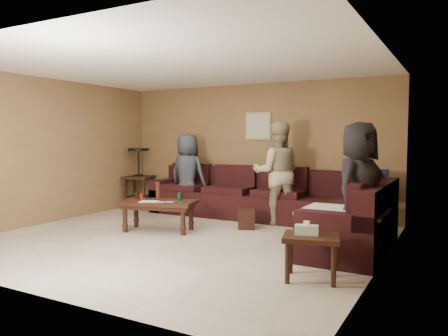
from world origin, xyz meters
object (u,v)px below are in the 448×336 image
Objects in this scene: side_table_right at (311,241)px; coffee_table at (158,205)px; person_middle at (277,173)px; sectional_sofa at (273,207)px; person_left at (188,174)px; waste_bin at (247,219)px; end_table_left at (139,176)px; person_right at (358,190)px.

coffee_table is at bearing 157.90° from side_table_right.
side_table_right is at bearing 91.48° from person_middle.
person_left is at bearing 170.30° from sectional_sofa.
waste_bin is at bearing -132.41° from sectional_sofa.
end_table_left reaches higher than side_table_right.
person_right is (3.10, -0.06, 0.43)m from coffee_table.
sectional_sofa reaches higher than waste_bin.
side_table_right is 0.40× the size of person_right.
waste_bin is (2.96, -0.87, -0.50)m from end_table_left.
sectional_sofa is at bearing 170.82° from person_left.
coffee_table is at bearing -143.97° from waste_bin.
person_right is at bearing 77.15° from side_table_right.
person_left is at bearing 106.40° from coffee_table.
side_table_right is at bearing 141.50° from person_left.
sectional_sofa is at bearing 120.51° from side_table_right.
end_table_left reaches higher than coffee_table.
person_middle is 1.05× the size of person_right.
person_left is (-3.29, 2.67, 0.37)m from side_table_right.
person_middle reaches higher than waste_bin.
coffee_table is at bearing -141.10° from sectional_sofa.
sectional_sofa is at bearing 47.59° from waste_bin.
waste_bin is (-1.70, 1.99, -0.25)m from side_table_right.
side_table_right is 1.20m from person_right.
end_table_left is at bearing 136.70° from coffee_table.
waste_bin is 0.18× the size of person_middle.
person_middle reaches higher than sectional_sofa.
end_table_left is 5.22m from person_right.
end_table_left reaches higher than sectional_sofa.
person_right reaches higher than coffee_table.
person_left is 0.93× the size of person_right.
person_right reaches higher than waste_bin.
end_table_left is at bearing -7.69° from person_left.
waste_bin is (-0.32, -0.35, -0.17)m from sectional_sofa.
sectional_sofa is 2.99× the size of person_left.
sectional_sofa is 2.64× the size of person_middle.
end_table_left is at bearing 148.42° from side_table_right.
person_middle reaches higher than person_right.
coffee_table is 1.44m from waste_bin.
end_table_left is at bearing 163.58° from waste_bin.
waste_bin is at bearing -16.42° from end_table_left.
coffee_table is 0.82× the size of person_left.
person_right is at bearing -24.78° from waste_bin.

